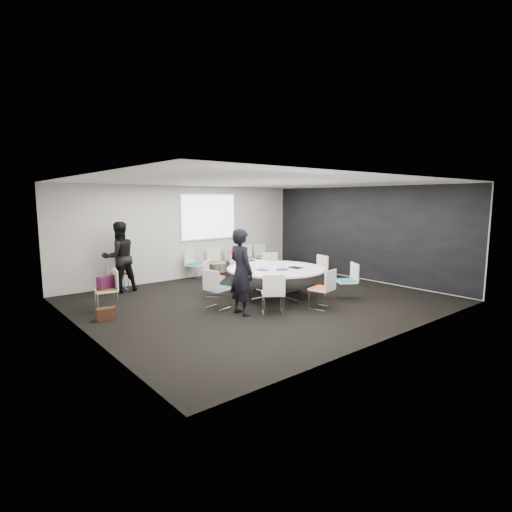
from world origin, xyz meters
TOP-DOWN VIEW (x-y plane):
  - room_shell at (0.09, 0.00)m, footprint 8.08×7.08m
  - conference_table at (0.46, -0.05)m, footprint 2.38×2.38m
  - projection_screen at (0.80, 3.46)m, footprint 1.90×0.03m
  - chair_ring_a at (2.05, 0.04)m, footprint 0.52×0.53m
  - chair_ring_b at (1.42, 1.16)m, footprint 0.59×0.59m
  - chair_ring_c at (0.49, 1.39)m, footprint 0.56×0.55m
  - chair_ring_d at (-0.65, 1.02)m, footprint 0.64×0.64m
  - chair_ring_e at (-1.23, 0.01)m, footprint 0.55×0.56m
  - chair_ring_f at (-0.58, -1.11)m, footprint 0.63×0.63m
  - chair_ring_g at (0.54, -1.48)m, footprint 0.54×0.53m
  - chair_ring_h at (1.62, -1.30)m, footprint 0.62×0.62m
  - chair_back_a at (0.08, 3.16)m, footprint 0.59×0.58m
  - chair_back_b at (0.84, 3.15)m, footprint 0.53×0.52m
  - chair_back_c at (1.56, 3.17)m, footprint 0.56×0.56m
  - chair_back_d at (2.09, 3.16)m, footprint 0.59×0.58m
  - chair_back_e at (2.73, 3.12)m, footprint 0.51×0.50m
  - chair_spare_left at (-3.16, 1.41)m, footprint 0.52×0.53m
  - chair_person_back at (-2.28, 3.13)m, footprint 0.50×0.49m
  - person_main at (-1.09, -0.69)m, footprint 0.45×0.67m
  - person_back at (-2.28, 2.96)m, footprint 0.91×0.72m
  - laptop at (0.02, -0.10)m, footprint 0.25×0.34m
  - laptop_lid at (0.00, -0.00)m, footprint 0.13×0.28m
  - notebook_black at (0.83, -0.36)m, footprint 0.22×0.30m
  - tablet_folio at (0.38, -0.35)m, footprint 0.33×0.31m
  - papers_right at (1.11, 0.10)m, footprint 0.36×0.33m
  - papers_front at (1.21, -0.14)m, footprint 0.30×0.21m
  - cup at (0.64, 0.20)m, footprint 0.08×0.08m
  - phone at (0.90, -0.45)m, footprint 0.15×0.10m
  - maroon_bag at (-3.17, 1.41)m, footprint 0.42×0.30m
  - brown_bag at (-3.43, 0.72)m, footprint 0.37×0.18m
  - red_jacket at (1.56, 2.94)m, footprint 0.46×0.24m

SIDE VIEW (x-z plane):
  - brown_bag at x=-3.43m, z-range 0.00..0.24m
  - chair_ring_a at x=2.05m, z-range -0.16..0.72m
  - chair_ring_b at x=1.42m, z-range -0.16..0.72m
  - chair_ring_c at x=0.49m, z-range -0.16..0.72m
  - chair_ring_d at x=-0.65m, z-range -0.16..0.72m
  - chair_ring_e at x=-1.23m, z-range -0.16..0.72m
  - chair_ring_f at x=-0.58m, z-range -0.16..0.72m
  - chair_ring_g at x=0.54m, z-range -0.16..0.72m
  - chair_ring_h at x=1.62m, z-range -0.16..0.72m
  - chair_back_a at x=0.08m, z-range -0.16..0.72m
  - chair_back_b at x=0.84m, z-range -0.16..0.72m
  - chair_back_c at x=1.56m, z-range -0.16..0.72m
  - chair_back_d at x=2.09m, z-range -0.16..0.72m
  - chair_back_e at x=2.73m, z-range -0.16..0.72m
  - chair_spare_left at x=-3.16m, z-range -0.16..0.72m
  - chair_person_back at x=-2.28m, z-range -0.16..0.72m
  - conference_table at x=0.46m, z-range 0.19..0.92m
  - maroon_bag at x=-3.17m, z-range 0.48..0.76m
  - red_jacket at x=1.56m, z-range 0.52..0.88m
  - papers_right at x=1.11m, z-range 0.73..0.73m
  - papers_front at x=1.21m, z-range 0.73..0.73m
  - phone at x=0.90m, z-range 0.73..0.74m
  - notebook_black at x=0.83m, z-range 0.73..0.75m
  - laptop at x=0.02m, z-range 0.73..0.75m
  - tablet_folio at x=0.38m, z-range 0.73..0.76m
  - cup at x=0.64m, z-range 0.73..0.82m
  - laptop_lid at x=0.00m, z-range 0.75..0.97m
  - person_main at x=-1.09m, z-range 0.00..1.81m
  - person_back at x=-2.28m, z-range 0.00..1.83m
  - room_shell at x=0.09m, z-range -0.04..2.84m
  - projection_screen at x=0.80m, z-range 1.17..2.53m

